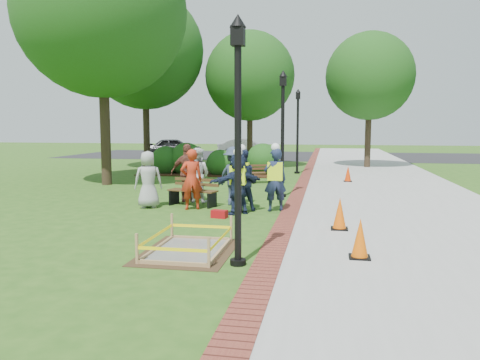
% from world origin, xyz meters
% --- Properties ---
extents(ground, '(100.00, 100.00, 0.00)m').
position_xyz_m(ground, '(0.00, 0.00, 0.00)').
color(ground, '#285116').
rests_on(ground, ground).
extents(sidewalk, '(6.00, 60.00, 0.02)m').
position_xyz_m(sidewalk, '(5.00, 10.00, 0.01)').
color(sidewalk, '#9E9E99').
rests_on(sidewalk, ground).
extents(brick_edging, '(0.50, 60.00, 0.03)m').
position_xyz_m(brick_edging, '(1.75, 10.00, 0.01)').
color(brick_edging, maroon).
rests_on(brick_edging, ground).
extents(mulch_bed, '(7.00, 3.00, 0.05)m').
position_xyz_m(mulch_bed, '(-3.00, 12.00, 0.02)').
color(mulch_bed, '#381E0F').
rests_on(mulch_bed, ground).
extents(parking_lot, '(36.00, 12.00, 0.01)m').
position_xyz_m(parking_lot, '(0.00, 27.00, 0.00)').
color(parking_lot, black).
rests_on(parking_lot, ground).
extents(wet_concrete_pad, '(1.71, 2.30, 0.55)m').
position_xyz_m(wet_concrete_pad, '(0.15, -2.34, 0.23)').
color(wet_concrete_pad, '#47331E').
rests_on(wet_concrete_pad, ground).
extents(bench_near, '(1.61, 0.86, 0.83)m').
position_xyz_m(bench_near, '(-1.24, 2.70, 0.26)').
color(bench_near, '#4C351A').
rests_on(bench_near, ground).
extents(bench_far, '(1.51, 0.99, 0.78)m').
position_xyz_m(bench_far, '(0.21, 8.82, 0.25)').
color(bench_far, '#4E291A').
rests_on(bench_far, ground).
extents(cone_front, '(0.38, 0.38, 0.76)m').
position_xyz_m(cone_front, '(3.37, -2.23, 0.36)').
color(cone_front, black).
rests_on(cone_front, ground).
extents(cone_back, '(0.39, 0.39, 0.77)m').
position_xyz_m(cone_back, '(3.06, 0.13, 0.37)').
color(cone_back, black).
rests_on(cone_back, ground).
extents(cone_far, '(0.36, 0.36, 0.70)m').
position_xyz_m(cone_far, '(3.65, 9.77, 0.34)').
color(cone_far, black).
rests_on(cone_far, ground).
extents(toolbox, '(0.45, 0.30, 0.21)m').
position_xyz_m(toolbox, '(-0.02, 1.02, 0.10)').
color(toolbox, '#9F0C10').
rests_on(toolbox, ground).
extents(lamp_near, '(0.28, 0.28, 4.26)m').
position_xyz_m(lamp_near, '(1.25, -3.00, 2.48)').
color(lamp_near, black).
rests_on(lamp_near, ground).
extents(lamp_mid, '(0.28, 0.28, 4.26)m').
position_xyz_m(lamp_mid, '(1.25, 5.00, 2.48)').
color(lamp_mid, black).
rests_on(lamp_mid, ground).
extents(lamp_far, '(0.28, 0.28, 4.26)m').
position_xyz_m(lamp_far, '(1.25, 13.00, 2.48)').
color(lamp_far, black).
rests_on(lamp_far, ground).
extents(tree_left, '(6.79, 6.79, 10.31)m').
position_xyz_m(tree_left, '(-6.20, 7.03, 6.91)').
color(tree_left, '#3D2D1E').
rests_on(tree_left, ground).
extents(tree_back, '(5.05, 5.05, 7.73)m').
position_xyz_m(tree_back, '(-1.64, 15.72, 5.20)').
color(tree_back, '#3D2D1E').
rests_on(tree_back, ground).
extents(tree_right, '(5.01, 5.01, 7.75)m').
position_xyz_m(tree_right, '(5.05, 17.33, 5.23)').
color(tree_right, '#3D2D1E').
rests_on(tree_right, ground).
extents(tree_far, '(6.51, 6.51, 9.83)m').
position_xyz_m(tree_far, '(-7.33, 14.28, 6.56)').
color(tree_far, '#3D2D1E').
rests_on(tree_far, ground).
extents(shrub_a, '(1.52, 1.52, 1.52)m').
position_xyz_m(shrub_a, '(-5.32, 11.77, 0.00)').
color(shrub_a, '#214A15').
rests_on(shrub_a, ground).
extents(shrub_b, '(1.70, 1.70, 1.70)m').
position_xyz_m(shrub_b, '(-4.27, 11.93, 0.00)').
color(shrub_b, '#214A15').
rests_on(shrub_b, ground).
extents(shrub_c, '(1.36, 1.36, 1.36)m').
position_xyz_m(shrub_c, '(-2.43, 11.57, 0.00)').
color(shrub_c, '#214A15').
rests_on(shrub_c, ground).
extents(shrub_d, '(1.67, 1.67, 1.67)m').
position_xyz_m(shrub_d, '(-0.42, 12.35, 0.00)').
color(shrub_d, '#214A15').
rests_on(shrub_d, ground).
extents(shrub_e, '(0.99, 0.99, 0.99)m').
position_xyz_m(shrub_e, '(-3.10, 13.33, 0.00)').
color(shrub_e, '#214A15').
rests_on(shrub_e, ground).
extents(casual_person_a, '(0.63, 0.53, 1.68)m').
position_xyz_m(casual_person_a, '(-2.44, 2.15, 0.84)').
color(casual_person_a, '#9C9C9C').
rests_on(casual_person_a, ground).
extents(casual_person_b, '(0.66, 0.56, 1.75)m').
position_xyz_m(casual_person_b, '(-1.10, 2.12, 0.88)').
color(casual_person_b, red).
rests_on(casual_person_b, ground).
extents(casual_person_c, '(0.63, 0.49, 1.73)m').
position_xyz_m(casual_person_c, '(-1.29, 3.43, 0.86)').
color(casual_person_c, silver).
rests_on(casual_person_c, ground).
extents(casual_person_d, '(0.67, 0.51, 1.85)m').
position_xyz_m(casual_person_d, '(-1.60, 3.43, 0.93)').
color(casual_person_d, brown).
rests_on(casual_person_d, ground).
extents(casual_person_e, '(0.68, 0.61, 1.79)m').
position_xyz_m(casual_person_e, '(-0.02, 3.04, 0.89)').
color(casual_person_e, '#323D57').
rests_on(casual_person_e, ground).
extents(hivis_worker_a, '(0.64, 0.61, 1.83)m').
position_xyz_m(hivis_worker_a, '(0.35, 1.65, 0.91)').
color(hivis_worker_a, '#17203B').
rests_on(hivis_worker_a, ground).
extents(hivis_worker_b, '(0.66, 0.54, 1.94)m').
position_xyz_m(hivis_worker_b, '(1.31, 2.27, 0.96)').
color(hivis_worker_b, '#161E3B').
rests_on(hivis_worker_b, ground).
extents(hivis_worker_c, '(0.66, 0.56, 1.91)m').
position_xyz_m(hivis_worker_c, '(0.36, 2.14, 0.94)').
color(hivis_worker_c, '#182B3E').
rests_on(hivis_worker_c, ground).
extents(parked_car_a, '(3.24, 5.20, 1.57)m').
position_xyz_m(parked_car_a, '(-9.16, 24.73, 0.00)').
color(parked_car_a, '#232325').
rests_on(parked_car_a, ground).
extents(parked_car_b, '(2.67, 5.05, 1.58)m').
position_xyz_m(parked_car_b, '(-3.30, 24.16, 0.00)').
color(parked_car_b, '#A8A7AC').
rests_on(parked_car_b, ground).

